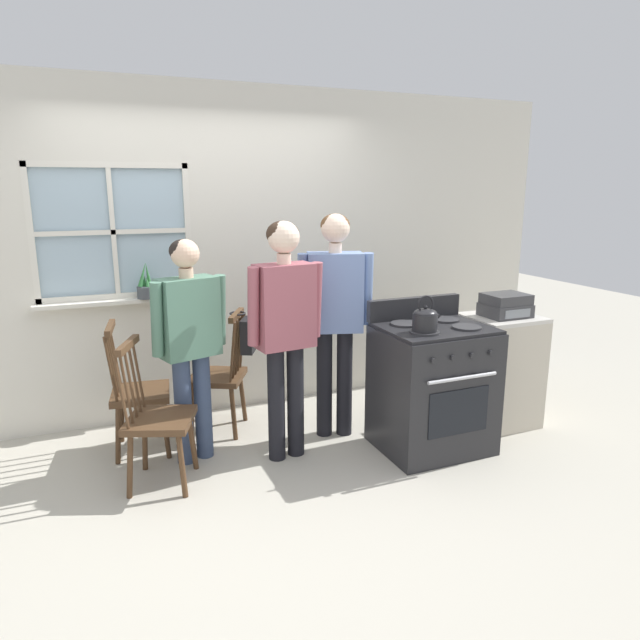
# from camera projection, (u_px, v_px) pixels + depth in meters

# --- Properties ---
(ground_plane) EXTENTS (16.00, 16.00, 0.00)m
(ground_plane) POSITION_uv_depth(u_px,v_px,m) (268.00, 481.00, 3.76)
(ground_plane) COLOR #B2AD9E
(wall_back) EXTENTS (6.40, 0.16, 2.70)m
(wall_back) POSITION_uv_depth(u_px,v_px,m) (218.00, 255.00, 4.72)
(wall_back) COLOR silver
(wall_back) RESTS_ON ground_plane
(chair_by_window) EXTENTS (0.55, 0.56, 0.96)m
(chair_by_window) POSITION_uv_depth(u_px,v_px,m) (220.00, 377.00, 4.47)
(chair_by_window) COLOR #4C331E
(chair_by_window) RESTS_ON ground_plane
(chair_near_wall) EXTENTS (0.52, 0.54, 0.96)m
(chair_near_wall) POSITION_uv_depth(u_px,v_px,m) (157.00, 420.00, 3.64)
(chair_near_wall) COLOR #4C331E
(chair_near_wall) RESTS_ON ground_plane
(chair_center_cluster) EXTENTS (0.46, 0.47, 0.96)m
(chair_center_cluster) POSITION_uv_depth(u_px,v_px,m) (137.00, 393.00, 4.11)
(chair_center_cluster) COLOR #4C331E
(chair_center_cluster) RESTS_ON ground_plane
(person_elderly_left) EXTENTS (0.55, 0.31, 1.56)m
(person_elderly_left) POSITION_uv_depth(u_px,v_px,m) (189.00, 332.00, 3.86)
(person_elderly_left) COLOR #384766
(person_elderly_left) RESTS_ON ground_plane
(person_teen_center) EXTENTS (0.55, 0.25, 1.68)m
(person_teen_center) POSITION_uv_depth(u_px,v_px,m) (285.00, 317.00, 3.88)
(person_teen_center) COLOR black
(person_teen_center) RESTS_ON ground_plane
(person_adult_right) EXTENTS (0.56, 0.32, 1.71)m
(person_adult_right) POSITION_uv_depth(u_px,v_px,m) (335.00, 304.00, 4.24)
(person_adult_right) COLOR black
(person_adult_right) RESTS_ON ground_plane
(stove) EXTENTS (0.77, 0.68, 1.08)m
(stove) POSITION_uv_depth(u_px,v_px,m) (432.00, 386.00, 4.16)
(stove) COLOR #232326
(stove) RESTS_ON ground_plane
(kettle) EXTENTS (0.21, 0.17, 0.25)m
(kettle) POSITION_uv_depth(u_px,v_px,m) (425.00, 319.00, 3.85)
(kettle) COLOR black
(kettle) RESTS_ON stove
(potted_plant) EXTENTS (0.14, 0.14, 0.29)m
(potted_plant) POSITION_uv_depth(u_px,v_px,m) (146.00, 288.00, 4.47)
(potted_plant) COLOR #42474C
(potted_plant) RESTS_ON wall_back
(handbag) EXTENTS (0.24, 0.24, 0.31)m
(handbag) POSITION_uv_depth(u_px,v_px,m) (248.00, 334.00, 4.37)
(handbag) COLOR black
(handbag) RESTS_ON chair_by_window
(side_counter) EXTENTS (0.55, 0.50, 0.90)m
(side_counter) POSITION_uv_depth(u_px,v_px,m) (499.00, 370.00, 4.60)
(side_counter) COLOR beige
(side_counter) RESTS_ON ground_plane
(stereo) EXTENTS (0.34, 0.29, 0.18)m
(stereo) POSITION_uv_depth(u_px,v_px,m) (506.00, 305.00, 4.45)
(stereo) COLOR #38383A
(stereo) RESTS_ON side_counter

